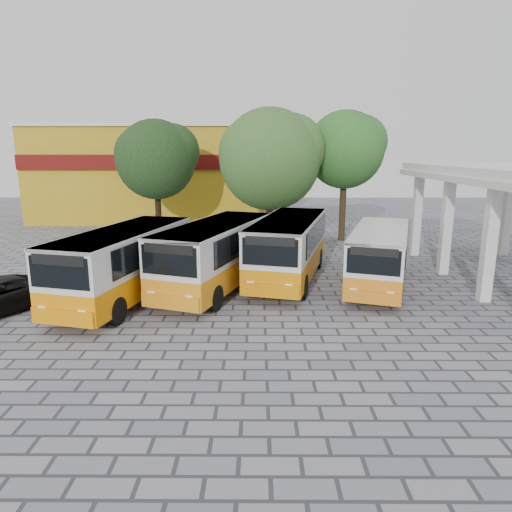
{
  "coord_description": "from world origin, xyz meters",
  "views": [
    {
      "loc": [
        -1.48,
        -16.28,
        6.07
      ],
      "look_at": [
        -1.6,
        3.55,
        1.5
      ],
      "focal_mm": 32.0,
      "sensor_mm": 36.0,
      "label": 1
    }
  ],
  "objects_px": {
    "bus_far_left": "(125,260)",
    "bus_centre_right": "(289,245)",
    "bus_centre_left": "(216,252)",
    "bus_far_right": "(380,254)"
  },
  "relations": [
    {
      "from": "bus_far_left",
      "to": "bus_centre_right",
      "type": "relative_size",
      "value": 0.98
    },
    {
      "from": "bus_centre_left",
      "to": "bus_centre_right",
      "type": "bearing_deg",
      "value": 43.44
    },
    {
      "from": "bus_far_left",
      "to": "bus_far_right",
      "type": "bearing_deg",
      "value": 23.81
    },
    {
      "from": "bus_centre_left",
      "to": "bus_centre_right",
      "type": "relative_size",
      "value": 1.01
    },
    {
      "from": "bus_centre_left",
      "to": "bus_centre_right",
      "type": "xyz_separation_m",
      "value": [
        3.32,
        1.52,
        0.01
      ]
    },
    {
      "from": "bus_far_left",
      "to": "bus_centre_left",
      "type": "xyz_separation_m",
      "value": [
        3.63,
        1.52,
        0.02
      ]
    },
    {
      "from": "bus_centre_right",
      "to": "bus_far_right",
      "type": "bearing_deg",
      "value": -1.28
    },
    {
      "from": "bus_far_left",
      "to": "bus_centre_left",
      "type": "relative_size",
      "value": 0.98
    },
    {
      "from": "bus_centre_left",
      "to": "bus_far_left",
      "type": "bearing_deg",
      "value": -138.4
    },
    {
      "from": "bus_far_left",
      "to": "bus_far_right",
      "type": "distance_m",
      "value": 11.15
    }
  ]
}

